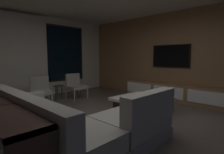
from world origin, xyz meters
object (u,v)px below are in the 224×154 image
Objects in this scene: coffee_table at (142,105)px; media_console at (173,92)px; accent_chair_by_curtain at (41,89)px; book_stack_on_coffee_table at (142,94)px; mounted_tv at (170,56)px; side_stool at (59,88)px; accent_chair_near_window at (75,85)px; sectional_couch at (71,125)px.

media_console is at bearing 0.31° from coffee_table.
accent_chair_by_curtain is (-1.36, 2.44, 0.25)m from coffee_table.
book_stack_on_coffee_table is 0.23× the size of mounted_tv.
side_stool is at bearing 110.20° from book_stack_on_coffee_table.
media_console reaches higher than book_stack_on_coffee_table.
media_console is (1.60, 0.01, 0.06)m from coffee_table.
mounted_tv reaches higher than accent_chair_near_window.
accent_chair_by_curtain reaches higher than side_stool.
media_console is at bearing -53.51° from accent_chair_near_window.
mounted_tv reaches higher than accent_chair_by_curtain.
book_stack_on_coffee_table is 2.76m from accent_chair_by_curtain.
accent_chair_near_window is at bearing -6.15° from side_stool.
side_stool is 3.45m from media_console.
sectional_couch is 3.21× the size of accent_chair_by_curtain.
sectional_couch is 2.65m from accent_chair_by_curtain.
mounted_tv is (1.78, 0.21, 1.16)m from coffee_table.
coffee_table is 1.49× the size of accent_chair_by_curtain.
side_stool is at bearing 173.85° from accent_chair_near_window.
book_stack_on_coffee_table is 1.92m from mounted_tv.
coffee_table is at bearing -173.39° from mounted_tv.
mounted_tv is (0.18, 0.20, 1.10)m from media_console.
book_stack_on_coffee_table is at bearing 5.81° from sectional_couch.
media_console is at bearing -3.88° from book_stack_on_coffee_table.
book_stack_on_coffee_table is 0.60× the size of side_stool.
coffee_table is at bearing -179.69° from media_console.
mounted_tv is (1.67, 0.10, 0.95)m from book_stack_on_coffee_table.
coffee_table is at bearing -85.09° from accent_chair_near_window.
media_console reaches higher than side_stool.
sectional_couch is at bearing -178.11° from media_console.
accent_chair_near_window is (-0.21, 2.46, 0.25)m from coffee_table.
sectional_couch reaches higher than coffee_table.
coffee_table is 2.80m from accent_chair_by_curtain.
media_console is (2.96, -2.43, -0.18)m from accent_chair_by_curtain.
accent_chair_by_curtain is 3.84m from media_console.
sectional_couch is at bearing -175.26° from mounted_tv.
sectional_couch is 3.17m from accent_chair_near_window.
accent_chair_by_curtain is at bearing 122.42° from book_stack_on_coffee_table.
accent_chair_by_curtain is (-1.15, -0.02, 0.00)m from accent_chair_near_window.
sectional_couch is 4.00m from mounted_tv.
coffee_table is 1.49× the size of accent_chair_near_window.
book_stack_on_coffee_table is at bearing -69.80° from side_stool.
book_stack_on_coffee_table is at bearing 43.58° from coffee_table.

